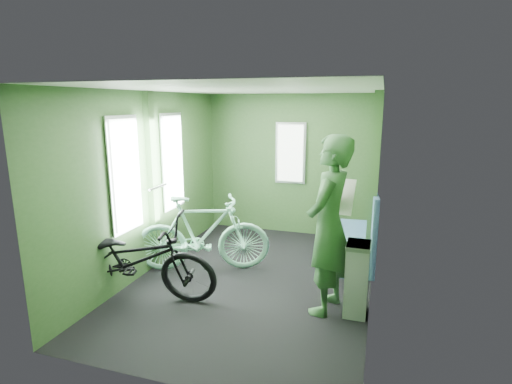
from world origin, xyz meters
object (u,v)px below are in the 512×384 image
(bicycle_black, at_px, (137,299))
(bicycle_mint, at_px, (204,271))
(bench_seat, at_px, (354,243))
(passenger, at_px, (329,225))
(waste_box, at_px, (357,279))

(bicycle_black, bearing_deg, bicycle_mint, -29.51)
(bicycle_mint, distance_m, bench_seat, 2.05)
(passenger, bearing_deg, bicycle_mint, -95.06)
(bicycle_mint, distance_m, waste_box, 2.06)
(bicycle_black, bearing_deg, bench_seat, -58.42)
(bicycle_black, xyz_separation_m, waste_box, (2.35, 0.43, 0.39))
(bicycle_mint, xyz_separation_m, passenger, (1.65, -0.49, 0.93))
(passenger, xyz_separation_m, waste_box, (0.31, 0.00, -0.55))
(bicycle_black, height_order, bicycle_mint, bicycle_mint)
(waste_box, bearing_deg, passenger, -179.13)
(bicycle_mint, distance_m, passenger, 1.96)
(bench_seat, bearing_deg, waste_box, -90.67)
(bicycle_mint, relative_size, waste_box, 2.24)
(bicycle_black, height_order, waste_box, waste_box)
(passenger, bearing_deg, waste_box, 102.30)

